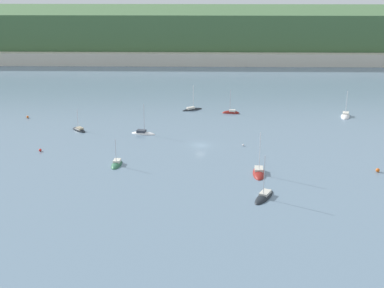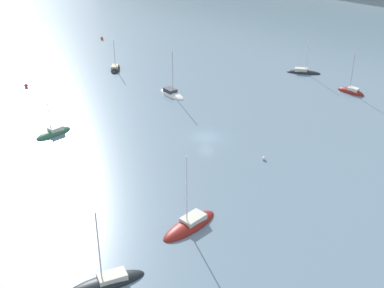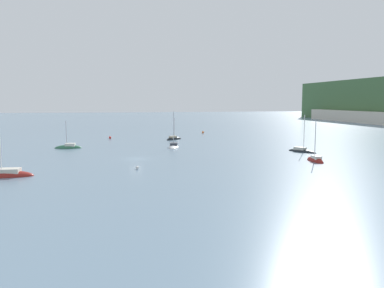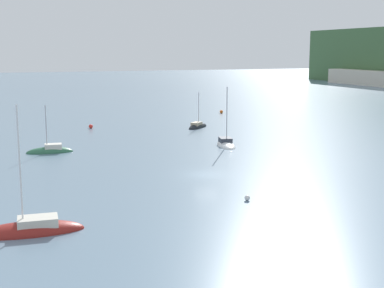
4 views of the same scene
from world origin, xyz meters
The scene contains 15 objects.
ground_plane centered at (0.00, 0.00, 0.00)m, with size 600.00×600.00×0.00m, color slate.
hillside_ridge centered at (0.00, 161.61, 11.36)m, with size 335.75×80.12×22.72m.
shore_town_strip centered at (0.00, 118.05, 2.92)m, with size 285.39×6.00×5.83m.
sailboat_0 centered at (-34.59, 12.45, 0.08)m, with size 5.48×5.77×7.10m.
sailboat_1 centered at (12.95, -32.89, 0.10)m, with size 5.81×8.48×9.79m.
sailboat_2 centered at (-16.05, 9.68, 0.13)m, with size 7.14×3.83×9.22m.
sailboat_3 centered at (9.51, 32.27, 0.10)m, with size 5.50×1.99×8.46m.
sailboat_4 centered at (44.85, 28.90, 0.09)m, with size 4.66×7.85×9.05m.
sailboat_5 centered at (-2.90, 36.04, 0.12)m, with size 7.07×4.88×8.77m.
sailboat_6 centered at (13.19, -19.84, 0.10)m, with size 3.26×8.46×10.69m.
sailboat_7 centered at (-19.64, -14.93, 0.10)m, with size 2.69×6.39×7.22m.
mooring_buoy_0 centered at (40.23, -18.31, 0.44)m, with size 0.89×0.89×0.89m.
mooring_buoy_1 centered at (-53.33, 25.36, 0.37)m, with size 0.74×0.74×0.74m.
mooring_buoy_2 centered at (11.09, -0.38, 0.26)m, with size 0.52×0.52×0.52m.
mooring_buoy_3 centered at (-40.37, -5.71, 0.37)m, with size 0.73×0.73×0.73m.
Camera 1 is at (0.35, -131.96, 44.20)m, focal length 50.00 mm.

